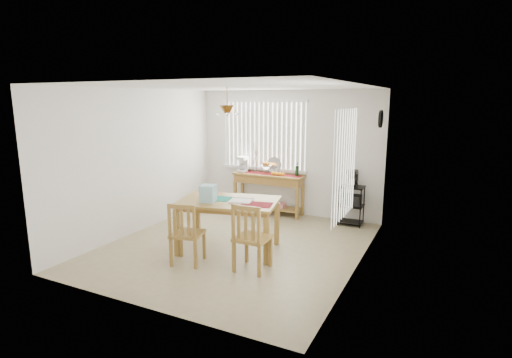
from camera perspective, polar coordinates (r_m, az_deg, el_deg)
The scene contains 10 objects.
ground at distance 6.78m, azimuth -2.85°, elevation -9.53°, with size 4.00×4.50×0.01m, color tan.
room_shell at distance 6.39m, azimuth -2.91°, elevation 4.88°, with size 4.20×4.70×2.70m.
sideboard at distance 8.47m, azimuth 1.84°, elevation -0.70°, with size 1.53×0.43×0.86m.
sideboard_items at distance 8.51m, azimuth 0.42°, elevation 1.76°, with size 1.45×0.36×0.66m.
wire_cart at distance 7.95m, azimuth 13.48°, elevation -3.16°, with size 0.45×0.36×0.77m.
cart_items at distance 7.86m, azimuth 13.64°, elevation 0.05°, with size 0.18×0.22×0.32m.
dining_table at distance 6.39m, azimuth -3.95°, elevation -3.86°, with size 1.74×1.32×0.83m.
table_items at distance 6.27m, azimuth -5.65°, elevation -2.36°, with size 1.28×0.58×0.27m.
chair_left at distance 6.01m, azimuth -9.92°, elevation -7.71°, with size 0.53×0.53×0.95m.
chair_right at distance 5.68m, azimuth -0.70°, elevation -8.41°, with size 0.47×0.47×1.00m.
Camera 1 is at (3.10, -5.53, 2.40)m, focal length 28.00 mm.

